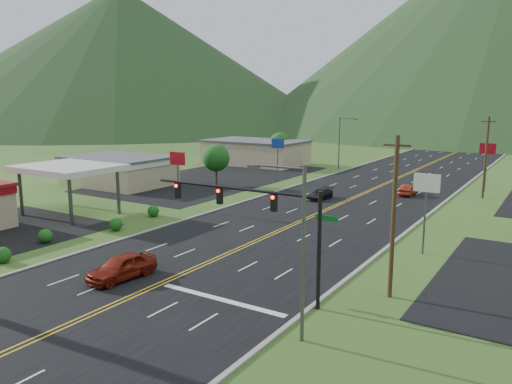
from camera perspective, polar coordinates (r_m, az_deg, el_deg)
The scene contains 18 objects.
traffic_signal at distance 30.31m, azimuth 0.40°, elevation -2.27°, with size 13.10×0.43×7.00m.
streetlight_east at distance 24.73m, azimuth 4.77°, elevation -5.63°, with size 3.28×0.25×9.00m.
streetlight_west at distance 88.12m, azimuth 9.68°, elevation 5.95°, with size 3.28×0.25×9.00m.
gas_canopy at distance 55.59m, azimuth -20.67°, elevation 2.46°, with size 10.00×8.00×5.30m.
building_west_mid at distance 73.70m, azimuth -15.37°, elevation 2.56°, with size 14.40×10.40×4.10m.
building_west_far at distance 94.14m, azimuth -0.08°, elevation 4.60°, with size 18.40×11.40×4.50m.
pole_sign_west_a at distance 55.14m, azimuth -8.95°, elevation 3.14°, with size 2.00×0.18×6.40m.
pole_sign_west_b at distance 73.03m, azimuth 2.50°, elevation 5.06°, with size 2.00×0.18×6.40m.
pole_sign_east_a at distance 40.76m, azimuth 18.89°, elevation 0.09°, with size 2.00×0.18×6.40m.
pole_sign_east_b at distance 72.03m, azimuth 24.92°, elevation 4.01°, with size 2.00×0.18×6.40m.
tree_west_a at distance 70.61m, azimuth -4.59°, elevation 3.90°, with size 3.84×3.84×5.82m.
tree_west_b at distance 95.86m, azimuth 2.73°, elevation 5.68°, with size 3.84×3.84×5.82m.
utility_pole_a at distance 31.13m, azimuth 15.45°, elevation -2.70°, with size 1.60×0.28×10.00m.
utility_pole_b at distance 67.02m, azimuth 24.78°, elevation 3.66°, with size 1.60×0.28×10.00m.
mountain_nw at distance 234.28m, azimuth -15.10°, elevation 14.62°, with size 190.00×190.00×60.00m, color #1F3618.
car_red_near at distance 35.34m, azimuth -15.10°, elevation -8.31°, with size 2.01×4.99×1.70m, color maroon.
car_dark_mid at distance 61.29m, azimuth 7.39°, elevation -0.27°, with size 1.76×4.32×1.25m, color black.
car_red_far at distance 66.21m, azimuth 17.06°, elevation 0.21°, with size 1.45×4.16×1.37m, color maroon.
Camera 1 is at (22.08, -11.11, 12.07)m, focal length 35.00 mm.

